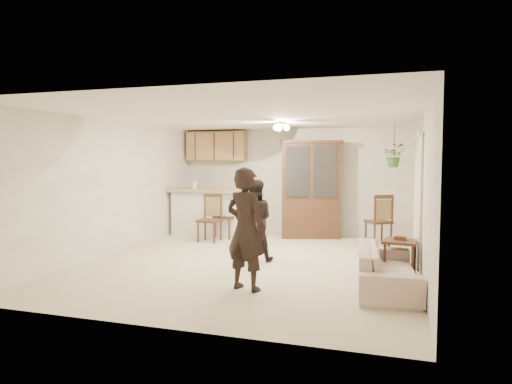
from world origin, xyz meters
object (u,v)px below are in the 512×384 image
(child, at_px, (254,222))
(side_table, at_px, (400,257))
(chair_hutch_left, at_px, (227,224))
(china_hutch, at_px, (310,190))
(adult, at_px, (246,224))
(chair_hutch_right, at_px, (378,230))
(chair_bar, at_px, (210,228))
(sofa, at_px, (387,262))

(child, height_order, side_table, child)
(child, bearing_deg, chair_hutch_left, -73.73)
(chair_hutch_left, bearing_deg, china_hutch, 33.44)
(adult, height_order, chair_hutch_right, adult)
(child, bearing_deg, chair_bar, -61.07)
(sofa, distance_m, side_table, 0.80)
(chair_hutch_left, distance_m, chair_hutch_right, 3.32)
(chair_hutch_left, xyz_separation_m, chair_hutch_right, (3.31, 0.27, -0.01))
(adult, distance_m, chair_hutch_left, 4.26)
(sofa, bearing_deg, side_table, -17.13)
(adult, relative_size, side_table, 2.98)
(adult, bearing_deg, chair_hutch_left, -49.21)
(child, bearing_deg, chair_hutch_right, -146.05)
(child, xyz_separation_m, chair_hutch_right, (2.00, 2.36, -0.38))
(chair_bar, distance_m, chair_hutch_left, 0.61)
(chair_hutch_left, bearing_deg, child, -42.81)
(child, xyz_separation_m, chair_hutch_left, (-1.31, 2.09, -0.37))
(china_hutch, bearing_deg, side_table, -71.35)
(china_hutch, relative_size, chair_bar, 2.14)
(china_hutch, height_order, chair_hutch_left, china_hutch)
(child, xyz_separation_m, china_hutch, (0.48, 2.68, 0.41))
(chair_hutch_left, bearing_deg, chair_hutch_right, 19.80)
(side_table, distance_m, chair_hutch_right, 2.71)
(child, relative_size, side_table, 2.24)
(china_hutch, xyz_separation_m, side_table, (1.95, -3.00, -0.80))
(china_hutch, relative_size, chair_hutch_right, 2.10)
(side_table, relative_size, chair_hutch_right, 0.58)
(sofa, distance_m, chair_bar, 4.57)
(child, relative_size, chair_hutch_left, 1.24)
(child, distance_m, chair_hutch_right, 3.11)
(adult, height_order, chair_hutch_left, adult)
(side_table, xyz_separation_m, chair_bar, (-3.93, 1.83, 0.01))
(adult, distance_m, chair_bar, 3.84)
(sofa, height_order, adult, adult)
(adult, height_order, chair_bar, adult)
(child, xyz_separation_m, chair_bar, (-1.49, 1.51, -0.39))
(sofa, relative_size, side_table, 3.11)
(side_table, bearing_deg, chair_hutch_right, 99.26)
(sofa, distance_m, chair_hutch_left, 4.79)
(chair_bar, height_order, chair_hutch_left, chair_hutch_left)
(sofa, relative_size, chair_bar, 1.83)
(sofa, height_order, side_table, sofa)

